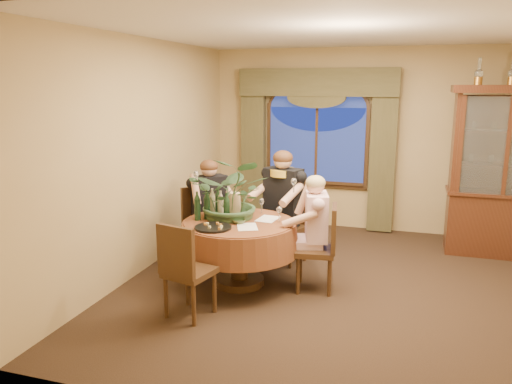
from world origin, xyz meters
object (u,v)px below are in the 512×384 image
(person_scarf, at_px, (283,207))
(stoneware_vase, at_px, (235,205))
(olive_bowl, at_px, (239,221))
(wine_bottle_2, at_px, (221,205))
(dining_table, at_px, (239,253))
(wine_bottle_1, at_px, (197,206))
(chair_back_right, at_px, (287,226))
(chair_back, at_px, (204,226))
(wine_bottle_5, at_px, (212,203))
(wine_bottle_4, at_px, (218,202))
(person_pink, at_px, (316,231))
(wine_bottle_0, at_px, (207,205))
(china_cabinet, at_px, (502,173))
(centerpiece_plant, at_px, (233,166))
(wine_bottle_3, at_px, (227,208))
(person_back, at_px, (209,210))
(oil_lamp_left, at_px, (479,71))
(chair_right, at_px, (315,248))

(person_scarf, bearing_deg, stoneware_vase, 81.39)
(olive_bowl, height_order, wine_bottle_2, wine_bottle_2)
(dining_table, height_order, wine_bottle_1, wine_bottle_1)
(chair_back_right, xyz_separation_m, wine_bottle_2, (-0.57, -0.86, 0.44))
(wine_bottle_1, bearing_deg, chair_back, 107.57)
(wine_bottle_1, xyz_separation_m, wine_bottle_5, (0.10, 0.20, 0.00))
(wine_bottle_2, distance_m, wine_bottle_5, 0.16)
(wine_bottle_4, bearing_deg, wine_bottle_2, -59.03)
(person_pink, height_order, wine_bottle_0, person_pink)
(wine_bottle_0, bearing_deg, stoneware_vase, 26.60)
(wine_bottle_1, bearing_deg, olive_bowl, 0.65)
(chair_back_right, height_order, person_pink, person_pink)
(china_cabinet, height_order, olive_bowl, china_cabinet)
(wine_bottle_5, bearing_deg, chair_back_right, 47.81)
(centerpiece_plant, height_order, wine_bottle_2, centerpiece_plant)
(wine_bottle_3, bearing_deg, chair_back_right, 63.96)
(china_cabinet, relative_size, wine_bottle_3, 6.81)
(chair_back_right, bearing_deg, person_pink, 147.51)
(person_scarf, bearing_deg, chair_back_right, -172.70)
(chair_back, bearing_deg, wine_bottle_3, 81.23)
(person_back, height_order, wine_bottle_4, person_back)
(centerpiece_plant, bearing_deg, china_cabinet, 30.95)
(wine_bottle_0, bearing_deg, oil_lamp_left, 34.37)
(wine_bottle_4, bearing_deg, wine_bottle_0, -109.26)
(dining_table, relative_size, person_pink, 1.06)
(oil_lamp_left, bearing_deg, china_cabinet, 0.00)
(oil_lamp_left, bearing_deg, olive_bowl, -140.57)
(wine_bottle_0, bearing_deg, chair_back, 117.00)
(person_back, xyz_separation_m, wine_bottle_0, (0.26, -0.67, 0.25))
(dining_table, bearing_deg, chair_right, 7.68)
(person_scarf, xyz_separation_m, stoneware_vase, (-0.38, -0.77, 0.17))
(centerpiece_plant, height_order, olive_bowl, centerpiece_plant)
(dining_table, xyz_separation_m, wine_bottle_5, (-0.36, 0.11, 0.54))
(oil_lamp_left, distance_m, person_scarf, 3.04)
(china_cabinet, height_order, chair_back_right, china_cabinet)
(dining_table, bearing_deg, wine_bottle_0, -178.18)
(chair_back_right, height_order, stoneware_vase, stoneware_vase)
(person_pink, distance_m, person_back, 1.54)
(chair_back_right, xyz_separation_m, person_back, (-0.98, -0.23, 0.19))
(dining_table, height_order, olive_bowl, olive_bowl)
(person_pink, relative_size, stoneware_vase, 4.36)
(person_scarf, xyz_separation_m, wine_bottle_0, (-0.66, -0.91, 0.19))
(chair_right, height_order, stoneware_vase, stoneware_vase)
(olive_bowl, height_order, wine_bottle_5, wine_bottle_5)
(chair_back, bearing_deg, oil_lamp_left, 153.74)
(wine_bottle_4, bearing_deg, wine_bottle_3, -50.13)
(chair_back_right, xyz_separation_m, stoneware_vase, (-0.43, -0.76, 0.42))
(person_scarf, distance_m, centerpiece_plant, 1.05)
(stoneware_vase, relative_size, olive_bowl, 1.97)
(china_cabinet, bearing_deg, stoneware_vase, -148.46)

